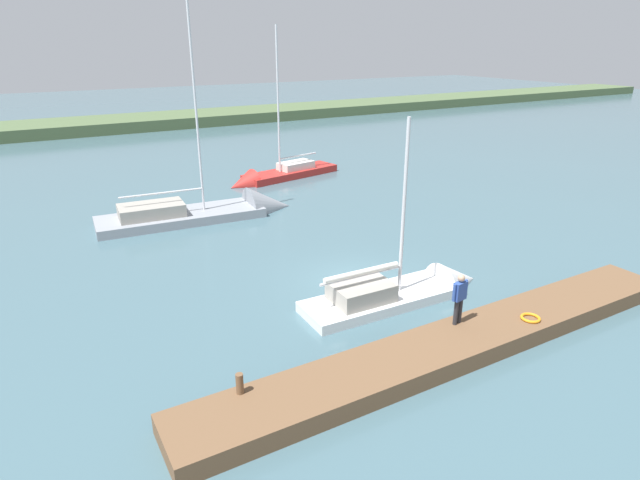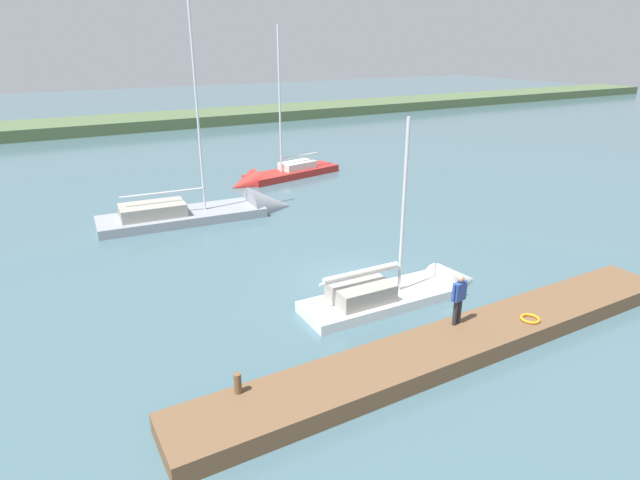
% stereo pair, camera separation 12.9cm
% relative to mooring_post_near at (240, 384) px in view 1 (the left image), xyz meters
% --- Properties ---
extents(ground_plane, '(200.00, 200.00, 0.00)m').
position_rel_mooring_post_near_xyz_m(ground_plane, '(-7.18, -5.21, -0.88)').
color(ground_plane, '#42606B').
extents(far_shoreline, '(180.00, 8.00, 2.40)m').
position_rel_mooring_post_near_xyz_m(far_shoreline, '(-7.18, -51.65, -0.88)').
color(far_shoreline, '#4C603D').
rests_on(far_shoreline, ground_plane).
extents(dock_pier, '(18.91, 2.13, 0.59)m').
position_rel_mooring_post_near_xyz_m(dock_pier, '(-7.18, 0.74, -0.59)').
color(dock_pier, brown).
rests_on(dock_pier, ground_plane).
extents(mooring_post_near, '(0.21, 0.21, 0.59)m').
position_rel_mooring_post_near_xyz_m(mooring_post_near, '(0.00, 0.00, 0.00)').
color(mooring_post_near, brown).
rests_on(mooring_post_near, dock_pier).
extents(life_ring_buoy, '(0.66, 0.66, 0.10)m').
position_rel_mooring_post_near_xyz_m(life_ring_buoy, '(-9.92, 1.17, -0.24)').
color(life_ring_buoy, orange).
rests_on(life_ring_buoy, dock_pier).
extents(sailboat_behind_pier, '(9.04, 3.75, 11.30)m').
position_rel_mooring_post_near_xyz_m(sailboat_behind_pier, '(-11.66, -22.32, -0.75)').
color(sailboat_behind_pier, '#B22823').
rests_on(sailboat_behind_pier, ground_plane).
extents(sailboat_near_dock, '(11.03, 3.56, 13.24)m').
position_rel_mooring_post_near_xyz_m(sailboat_near_dock, '(-5.14, -16.40, -0.77)').
color(sailboat_near_dock, gray).
rests_on(sailboat_near_dock, ground_plane).
extents(sailboat_mid_channel, '(7.84, 2.22, 7.92)m').
position_rel_mooring_post_near_xyz_m(sailboat_mid_channel, '(-8.28, -3.10, -0.75)').
color(sailboat_mid_channel, white).
rests_on(sailboat_mid_channel, ground_plane).
extents(person_on_dock, '(0.66, 0.28, 1.77)m').
position_rel_mooring_post_near_xyz_m(person_on_dock, '(-7.59, 0.13, 0.74)').
color(person_on_dock, '#28282D').
rests_on(person_on_dock, dock_pier).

